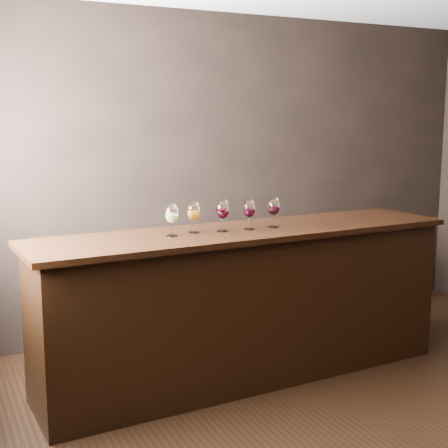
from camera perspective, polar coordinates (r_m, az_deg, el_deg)
name	(u,v)px	position (r m, az deg, el deg)	size (l,w,h in m)	color
ground	(395,424)	(4.23, 15.34, -17.23)	(5.00, 5.00, 0.00)	black
room_shell	(364,132)	(3.73, 12.69, 8.19)	(5.02, 4.52, 2.81)	black
bar_counter	(246,306)	(4.59, 2.05, -7.54)	(3.05, 0.66, 1.07)	black
bar_top	(247,232)	(4.46, 2.09, -0.72)	(3.15, 0.73, 0.04)	black
back_bar_shelf	(193,282)	(5.44, -2.82, -5.36)	(2.68, 0.40, 0.97)	black
glass_white	(172,215)	(4.19, -4.79, 0.85)	(0.09, 0.09, 0.21)	white
glass_amber	(194,212)	(4.30, -2.80, 1.09)	(0.09, 0.09, 0.21)	white
glass_red_a	(223,210)	(4.35, -0.13, 1.26)	(0.09, 0.09, 0.22)	white
glass_red_b	(249,210)	(4.43, 2.31, 1.33)	(0.09, 0.09, 0.21)	white
glass_red_c	(273,207)	(4.53, 4.54, 1.54)	(0.09, 0.09, 0.22)	white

